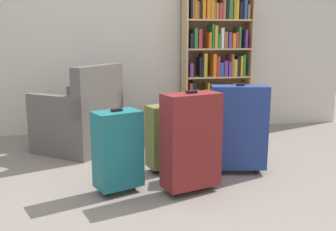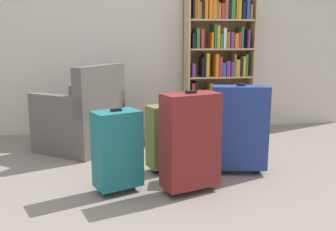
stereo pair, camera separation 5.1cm
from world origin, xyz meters
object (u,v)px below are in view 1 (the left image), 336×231
(storage_box, at_px, (214,130))
(armchair, at_px, (80,120))
(suitcase_olive, at_px, (167,136))
(suitcase_navy_blue, at_px, (239,127))
(bookshelf, at_px, (216,55))
(mug, at_px, (140,143))
(suitcase_dark_red, at_px, (191,141))
(suitcase_teal, at_px, (118,149))

(storage_box, bearing_deg, armchair, -175.21)
(suitcase_olive, bearing_deg, storage_box, 52.05)
(storage_box, bearing_deg, suitcase_navy_blue, -96.50)
(bookshelf, distance_m, mug, 1.48)
(storage_box, bearing_deg, mug, -171.30)
(storage_box, bearing_deg, suitcase_dark_red, -113.87)
(bookshelf, distance_m, suitcase_dark_red, 2.10)
(bookshelf, relative_size, suitcase_olive, 2.76)
(suitcase_teal, bearing_deg, suitcase_navy_blue, 13.21)
(mug, height_order, suitcase_navy_blue, suitcase_navy_blue)
(storage_box, relative_size, suitcase_navy_blue, 0.61)
(storage_box, height_order, suitcase_navy_blue, suitcase_navy_blue)
(suitcase_navy_blue, bearing_deg, suitcase_olive, 165.32)
(mug, bearing_deg, suitcase_navy_blue, -51.40)
(suitcase_teal, distance_m, suitcase_dark_red, 0.56)
(bookshelf, relative_size, armchair, 1.73)
(suitcase_navy_blue, bearing_deg, suitcase_dark_red, -146.27)
(suitcase_dark_red, bearing_deg, mug, 101.09)
(bookshelf, relative_size, suitcase_teal, 2.59)
(armchair, relative_size, storage_box, 2.02)
(storage_box, xyz_separation_m, suitcase_navy_blue, (-0.12, -1.09, 0.30))
(storage_box, height_order, suitcase_olive, suitcase_olive)
(bookshelf, height_order, storage_box, bookshelf)
(bookshelf, distance_m, armchair, 1.85)
(suitcase_olive, bearing_deg, bookshelf, 58.00)
(bookshelf, height_order, suitcase_teal, bookshelf)
(bookshelf, height_order, suitcase_olive, bookshelf)
(storage_box, distance_m, suitcase_navy_blue, 1.13)
(suitcase_teal, bearing_deg, bookshelf, 53.63)
(mug, distance_m, suitcase_navy_blue, 1.27)
(suitcase_dark_red, bearing_deg, armchair, 123.80)
(suitcase_teal, relative_size, suitcase_dark_red, 0.83)
(storage_box, relative_size, suitcase_olive, 0.79)
(suitcase_olive, xyz_separation_m, suitcase_dark_red, (0.09, -0.50, 0.09))
(mug, xyz_separation_m, suitcase_olive, (0.16, -0.79, 0.27))
(storage_box, distance_m, suitcase_teal, 1.79)
(bookshelf, xyz_separation_m, suitcase_olive, (-0.86, -1.38, -0.63))
(mug, height_order, suitcase_dark_red, suitcase_dark_red)
(mug, relative_size, storage_box, 0.25)
(suitcase_teal, bearing_deg, suitcase_dark_red, -9.46)
(mug, distance_m, suitcase_teal, 1.27)
(armchair, height_order, mug, armchair)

